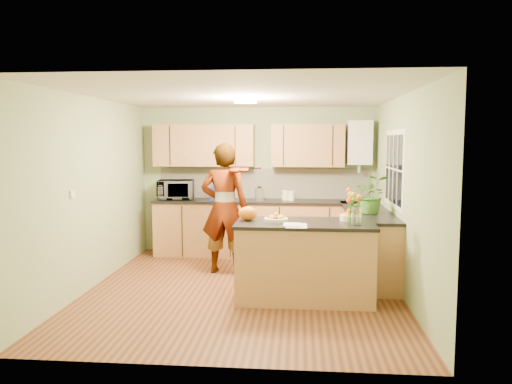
{
  "coord_description": "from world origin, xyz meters",
  "views": [
    {
      "loc": [
        0.72,
        -6.3,
        1.93
      ],
      "look_at": [
        0.12,
        0.5,
        1.23
      ],
      "focal_mm": 35.0,
      "sensor_mm": 36.0,
      "label": 1
    }
  ],
  "objects": [
    {
      "name": "potted_plant",
      "position": [
        1.7,
        0.55,
        1.21
      ],
      "size": [
        0.52,
        0.47,
        0.53
      ],
      "primitive_type": "imported",
      "rotation": [
        0.0,
        0.0,
        -0.12
      ],
      "color": "#3F7C29",
      "rests_on": "right_counter"
    },
    {
      "name": "boiler",
      "position": [
        1.7,
        2.09,
        1.9
      ],
      "size": [
        0.4,
        0.3,
        0.86
      ],
      "color": "white",
      "rests_on": "wall_back"
    },
    {
      "name": "upper_cabinets",
      "position": [
        -0.18,
        2.08,
        1.85
      ],
      "size": [
        3.2,
        0.34,
        0.7
      ],
      "color": "#B17B47",
      "rests_on": "wall_back"
    },
    {
      "name": "right_counter",
      "position": [
        1.7,
        0.85,
        0.47
      ],
      "size": [
        0.62,
        2.24,
        0.94
      ],
      "color": "#B17B47",
      "rests_on": "floor"
    },
    {
      "name": "kettle",
      "position": [
        0.06,
        1.91,
        1.05
      ],
      "size": [
        0.15,
        0.15,
        0.28
      ],
      "rotation": [
        0.0,
        0.0,
        0.13
      ],
      "color": "silver",
      "rests_on": "back_counter"
    },
    {
      "name": "peninsula_island",
      "position": [
        0.79,
        -0.32,
        0.48
      ],
      "size": [
        1.66,
        0.85,
        0.95
      ],
      "color": "#B17B47",
      "rests_on": "floor"
    },
    {
      "name": "fruit_dish",
      "position": [
        0.44,
        -0.32,
        1.0
      ],
      "size": [
        0.29,
        0.29,
        0.1
      ],
      "color": "#F4ECC3",
      "rests_on": "peninsula_island"
    },
    {
      "name": "splashback",
      "position": [
        0.1,
        2.23,
        1.2
      ],
      "size": [
        3.6,
        0.02,
        0.52
      ],
      "primitive_type": "cube",
      "color": "white",
      "rests_on": "back_counter"
    },
    {
      "name": "microwave",
      "position": [
        -1.38,
        1.96,
        1.1
      ],
      "size": [
        0.63,
        0.47,
        0.33
      ],
      "primitive_type": "imported",
      "rotation": [
        0.0,
        0.0,
        0.12
      ],
      "color": "white",
      "rests_on": "back_counter"
    },
    {
      "name": "wall_front",
      "position": [
        0.0,
        -2.25,
        1.25
      ],
      "size": [
        4.0,
        0.02,
        2.5
      ],
      "primitive_type": "cube",
      "color": "#95AC7B",
      "rests_on": "floor"
    },
    {
      "name": "papers",
      "position": [
        0.69,
        -0.62,
        0.96
      ],
      "size": [
        0.24,
        0.33,
        0.01
      ],
      "primitive_type": "cube",
      "color": "white",
      "rests_on": "peninsula_island"
    },
    {
      "name": "flower_vase",
      "position": [
        1.39,
        -0.5,
        1.27
      ],
      "size": [
        0.26,
        0.26,
        0.48
      ],
      "rotation": [
        0.0,
        0.0,
        0.25
      ],
      "color": "silver",
      "rests_on": "peninsula_island"
    },
    {
      "name": "violin",
      "position": [
        -0.17,
        0.6,
        1.52
      ],
      "size": [
        0.62,
        0.54,
        0.16
      ],
      "primitive_type": null,
      "rotation": [
        0.17,
        0.0,
        -0.61
      ],
      "color": "#4A1104",
      "rests_on": "violinist"
    },
    {
      "name": "floor",
      "position": [
        0.0,
        0.0,
        0.0
      ],
      "size": [
        4.5,
        4.5,
        0.0
      ],
      "primitive_type": "plane",
      "color": "#512817",
      "rests_on": "ground"
    },
    {
      "name": "jar_white",
      "position": [
        0.58,
        1.95,
        1.02
      ],
      "size": [
        0.13,
        0.13,
        0.16
      ],
      "primitive_type": "cylinder",
      "rotation": [
        0.0,
        0.0,
        -0.26
      ],
      "color": "white",
      "rests_on": "back_counter"
    },
    {
      "name": "violinist",
      "position": [
        -0.37,
        0.82,
        0.95
      ],
      "size": [
        0.72,
        0.49,
        1.9
      ],
      "primitive_type": "imported",
      "rotation": [
        0.0,
        0.0,
        3.09
      ],
      "color": "#E3AE8A",
      "rests_on": "floor"
    },
    {
      "name": "wall_right",
      "position": [
        2.0,
        0.0,
        1.25
      ],
      "size": [
        0.02,
        4.5,
        2.5
      ],
      "primitive_type": "cube",
      "color": "#95AC7B",
      "rests_on": "floor"
    },
    {
      "name": "wall_left",
      "position": [
        -2.0,
        0.0,
        1.25
      ],
      "size": [
        0.02,
        4.5,
        2.5
      ],
      "primitive_type": "cube",
      "color": "#95AC7B",
      "rests_on": "floor"
    },
    {
      "name": "ceiling",
      "position": [
        0.0,
        0.0,
        2.5
      ],
      "size": [
        4.0,
        4.5,
        0.02
      ],
      "primitive_type": "cube",
      "color": "silver",
      "rests_on": "wall_back"
    },
    {
      "name": "light_switch",
      "position": [
        -1.99,
        -0.6,
        1.3
      ],
      "size": [
        0.02,
        0.09,
        0.09
      ],
      "primitive_type": "cube",
      "color": "white",
      "rests_on": "wall_left"
    },
    {
      "name": "back_counter",
      "position": [
        0.1,
        1.95,
        0.47
      ],
      "size": [
        3.64,
        0.62,
        0.94
      ],
      "color": "#B17B47",
      "rests_on": "floor"
    },
    {
      "name": "blue_box",
      "position": [
        -0.62,
        1.92,
        1.05
      ],
      "size": [
        0.31,
        0.25,
        0.22
      ],
      "primitive_type": "cube",
      "rotation": [
        0.0,
        0.0,
        -0.17
      ],
      "color": "navy",
      "rests_on": "back_counter"
    },
    {
      "name": "orange_bowl",
      "position": [
        1.34,
        -0.17,
        1.01
      ],
      "size": [
        0.24,
        0.24,
        0.14
      ],
      "color": "#F4ECC3",
      "rests_on": "peninsula_island"
    },
    {
      "name": "ceiling_lamp",
      "position": [
        0.0,
        0.3,
        2.46
      ],
      "size": [
        0.3,
        0.3,
        0.07
      ],
      "color": "#FFEABF",
      "rests_on": "ceiling"
    },
    {
      "name": "wall_back",
      "position": [
        0.0,
        2.25,
        1.25
      ],
      "size": [
        4.0,
        0.02,
        2.5
      ],
      "primitive_type": "cube",
      "color": "#95AC7B",
      "rests_on": "floor"
    },
    {
      "name": "jar_cream",
      "position": [
        0.48,
        2.0,
        1.02
      ],
      "size": [
        0.12,
        0.12,
        0.17
      ],
      "primitive_type": "cylinder",
      "rotation": [
        0.0,
        0.0,
        -0.13
      ],
      "color": "#F4ECC3",
      "rests_on": "back_counter"
    },
    {
      "name": "orange_bag",
      "position": [
        0.09,
        -0.27,
        1.04
      ],
      "size": [
        0.26,
        0.23,
        0.17
      ],
      "primitive_type": "ellipsoid",
      "rotation": [
        0.0,
        0.0,
        0.17
      ],
      "color": "orange",
      "rests_on": "peninsula_island"
    },
    {
      "name": "window_right",
      "position": [
        1.99,
        0.6,
        1.55
      ],
      "size": [
        0.01,
        1.3,
        1.05
      ],
      "color": "white",
      "rests_on": "wall_right"
    }
  ]
}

